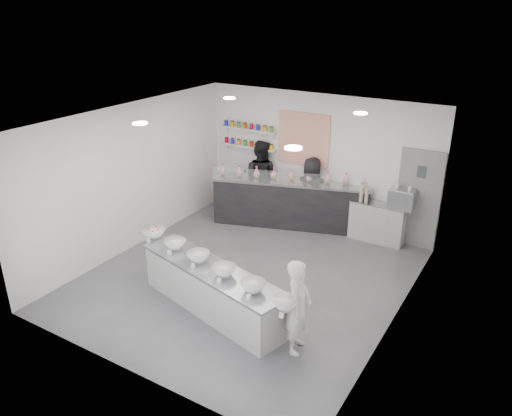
{
  "coord_description": "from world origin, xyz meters",
  "views": [
    {
      "loc": [
        4.36,
        -6.87,
        4.85
      ],
      "look_at": [
        -0.04,
        0.4,
        1.28
      ],
      "focal_mm": 35.0,
      "sensor_mm": 36.0,
      "label": 1
    }
  ],
  "objects_px": {
    "staff_right": "(311,192)",
    "back_bar": "(291,203)",
    "woman_prep": "(298,307)",
    "staff_left": "(260,178)",
    "espresso_machine": "(402,199)",
    "prep_counter": "(212,289)",
    "espresso_ledge": "(377,222)"
  },
  "relations": [
    {
      "from": "back_bar",
      "to": "staff_left",
      "type": "relative_size",
      "value": 1.93
    },
    {
      "from": "staff_right",
      "to": "espresso_ledge",
      "type": "bearing_deg",
      "value": 171.17
    },
    {
      "from": "espresso_machine",
      "to": "staff_left",
      "type": "height_order",
      "value": "staff_left"
    },
    {
      "from": "staff_left",
      "to": "woman_prep",
      "type": "bearing_deg",
      "value": 119.99
    },
    {
      "from": "prep_counter",
      "to": "back_bar",
      "type": "height_order",
      "value": "back_bar"
    },
    {
      "from": "staff_left",
      "to": "staff_right",
      "type": "relative_size",
      "value": 1.13
    },
    {
      "from": "staff_left",
      "to": "staff_right",
      "type": "xyz_separation_m",
      "value": [
        1.34,
        0.0,
        -0.11
      ]
    },
    {
      "from": "back_bar",
      "to": "woman_prep",
      "type": "height_order",
      "value": "woman_prep"
    },
    {
      "from": "back_bar",
      "to": "staff_right",
      "type": "relative_size",
      "value": 2.19
    },
    {
      "from": "back_bar",
      "to": "espresso_machine",
      "type": "height_order",
      "value": "espresso_machine"
    },
    {
      "from": "back_bar",
      "to": "espresso_machine",
      "type": "xyz_separation_m",
      "value": [
        2.42,
        0.24,
        0.52
      ]
    },
    {
      "from": "back_bar",
      "to": "espresso_machine",
      "type": "bearing_deg",
      "value": -12.2
    },
    {
      "from": "back_bar",
      "to": "woman_prep",
      "type": "distance_m",
      "value": 4.44
    },
    {
      "from": "espresso_ledge",
      "to": "espresso_machine",
      "type": "height_order",
      "value": "espresso_machine"
    },
    {
      "from": "prep_counter",
      "to": "back_bar",
      "type": "bearing_deg",
      "value": 111.28
    },
    {
      "from": "prep_counter",
      "to": "back_bar",
      "type": "distance_m",
      "value": 3.75
    },
    {
      "from": "staff_right",
      "to": "back_bar",
      "type": "bearing_deg",
      "value": 24.56
    },
    {
      "from": "prep_counter",
      "to": "espresso_machine",
      "type": "bearing_deg",
      "value": 77.87
    },
    {
      "from": "staff_right",
      "to": "prep_counter",
      "type": "bearing_deg",
      "value": 82.63
    },
    {
      "from": "espresso_ledge",
      "to": "staff_right",
      "type": "relative_size",
      "value": 0.72
    },
    {
      "from": "espresso_ledge",
      "to": "woman_prep",
      "type": "distance_m",
      "value": 4.14
    },
    {
      "from": "woman_prep",
      "to": "staff_right",
      "type": "xyz_separation_m",
      "value": [
        -1.76,
        4.13,
        0.07
      ]
    },
    {
      "from": "woman_prep",
      "to": "staff_left",
      "type": "height_order",
      "value": "staff_left"
    },
    {
      "from": "back_bar",
      "to": "staff_right",
      "type": "bearing_deg",
      "value": 15.23
    },
    {
      "from": "back_bar",
      "to": "staff_right",
      "type": "xyz_separation_m",
      "value": [
        0.38,
        0.25,
        0.26
      ]
    },
    {
      "from": "espresso_machine",
      "to": "staff_left",
      "type": "relative_size",
      "value": 0.28
    },
    {
      "from": "prep_counter",
      "to": "woman_prep",
      "type": "distance_m",
      "value": 1.71
    },
    {
      "from": "back_bar",
      "to": "staff_left",
      "type": "bearing_deg",
      "value": 147.37
    },
    {
      "from": "back_bar",
      "to": "espresso_ledge",
      "type": "xyz_separation_m",
      "value": [
        1.95,
        0.24,
        -0.11
      ]
    },
    {
      "from": "prep_counter",
      "to": "espresso_ledge",
      "type": "height_order",
      "value": "espresso_ledge"
    },
    {
      "from": "back_bar",
      "to": "staff_left",
      "type": "xyz_separation_m",
      "value": [
        -0.96,
        0.25,
        0.37
      ]
    },
    {
      "from": "woman_prep",
      "to": "staff_left",
      "type": "distance_m",
      "value": 5.17
    }
  ]
}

